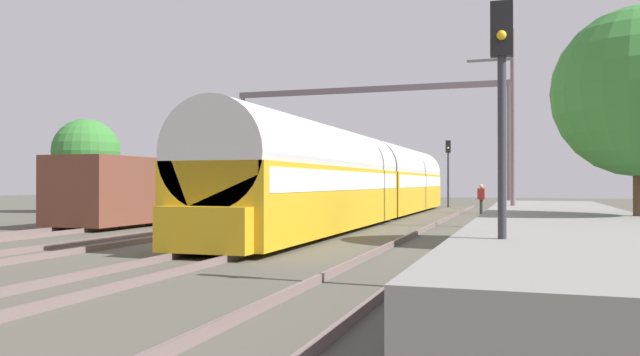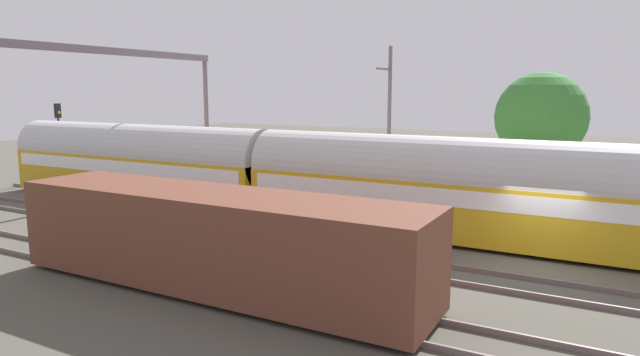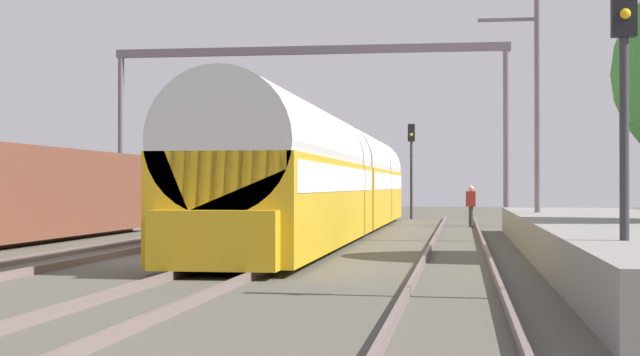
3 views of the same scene
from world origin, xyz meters
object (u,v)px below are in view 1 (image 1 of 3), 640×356
at_px(freight_car, 164,190).
at_px(railway_signal_far, 448,164).
at_px(railway_signal_near, 502,106).
at_px(catenary_gantry, 367,117).
at_px(person_crossing, 481,196).
at_px(passenger_train, 368,179).

relative_size(freight_car, railway_signal_far, 2.65).
relative_size(railway_signal_near, railway_signal_far, 0.98).
bearing_deg(freight_car, catenary_gantry, 63.02).
relative_size(freight_car, person_crossing, 7.51).
bearing_deg(railway_signal_near, freight_car, 136.55).
xyz_separation_m(person_crossing, railway_signal_far, (-2.94, 9.54, 2.12)).
height_order(freight_car, person_crossing, freight_car).
distance_m(passenger_train, railway_signal_near, 20.10).
height_order(railway_signal_near, catenary_gantry, catenary_gantry).
distance_m(freight_car, railway_signal_far, 23.70).
bearing_deg(catenary_gantry, passenger_train, -76.08).
height_order(passenger_train, railway_signal_near, railway_signal_near).
relative_size(passenger_train, catenary_gantry, 1.87).
bearing_deg(freight_car, railway_signal_near, -43.45).
bearing_deg(freight_car, railway_signal_far, 63.15).
height_order(passenger_train, railway_signal_far, railway_signal_far).
relative_size(person_crossing, railway_signal_far, 0.35).
xyz_separation_m(freight_car, railway_signal_far, (10.67, 21.09, 1.68)).
bearing_deg(person_crossing, freight_car, 45.80).
height_order(freight_car, railway_signal_near, railway_signal_near).
relative_size(passenger_train, person_crossing, 18.99).
bearing_deg(catenary_gantry, freight_car, -116.98).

